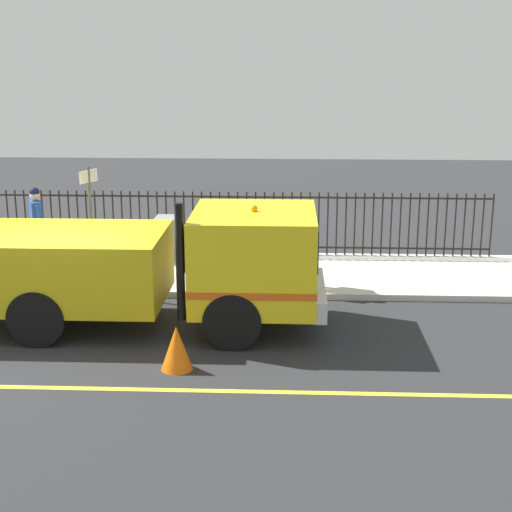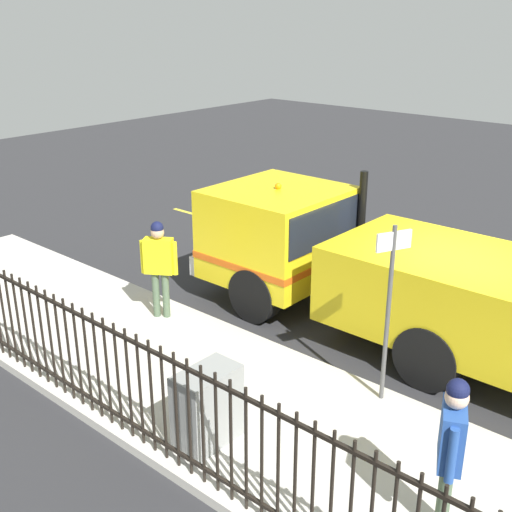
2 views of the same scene
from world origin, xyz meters
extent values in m
plane|color=#2B2B2D|center=(0.00, 0.00, 0.00)|extent=(44.18, 44.18, 0.00)
cube|color=beige|center=(3.48, 0.00, 0.06)|extent=(3.12, 20.08, 0.13)
cube|color=yellow|center=(-2.26, 0.00, 0.00)|extent=(0.12, 18.07, 0.01)
cube|color=yellow|center=(0.36, -3.30, 1.29)|extent=(2.22, 2.09, 1.61)
cube|color=black|center=(0.36, -3.30, 1.64)|extent=(2.04, 2.14, 0.71)
cube|color=gold|center=(0.36, 0.23, 1.09)|extent=(2.22, 3.92, 1.21)
cube|color=silver|center=(0.36, -4.42, 0.63)|extent=(2.11, 0.20, 0.36)
cube|color=#DB5914|center=(0.36, -3.30, 0.93)|extent=(2.24, 2.11, 0.12)
cylinder|color=black|center=(1.35, -2.98, 0.48)|extent=(0.30, 0.96, 0.96)
cylinder|color=black|center=(-0.63, -2.98, 0.48)|extent=(0.30, 0.96, 0.96)
cylinder|color=black|center=(1.35, 0.23, 0.48)|extent=(0.30, 0.96, 0.96)
cylinder|color=black|center=(-0.63, 0.23, 0.48)|extent=(0.30, 0.96, 0.96)
sphere|color=orange|center=(0.36, -3.30, 2.14)|extent=(0.12, 0.12, 0.12)
cylinder|color=black|center=(-0.60, -2.15, 1.45)|extent=(0.14, 0.14, 1.93)
cube|color=yellow|center=(2.46, -4.12, 1.23)|extent=(0.44, 0.52, 0.60)
sphere|color=tan|center=(2.46, -4.12, 1.64)|extent=(0.22, 0.22, 0.22)
sphere|color=#14193F|center=(2.46, -4.12, 1.72)|extent=(0.21, 0.21, 0.21)
cylinder|color=#4C6047|center=(2.51, -4.19, 0.53)|extent=(0.12, 0.12, 0.80)
cylinder|color=#4C6047|center=(2.42, -4.05, 0.53)|extent=(0.12, 0.12, 0.80)
cylinder|color=yellow|center=(2.61, -4.34, 1.20)|extent=(0.09, 0.09, 0.57)
cylinder|color=yellow|center=(2.32, -3.89, 1.20)|extent=(0.09, 0.09, 0.57)
cube|color=#264C99|center=(3.82, 1.66, 1.25)|extent=(0.54, 0.41, 0.61)
sphere|color=beige|center=(3.82, 1.66, 1.67)|extent=(0.23, 0.23, 0.23)
sphere|color=#14193F|center=(3.82, 1.66, 1.75)|extent=(0.22, 0.22, 0.22)
cylinder|color=#4C6047|center=(3.74, 1.62, 0.54)|extent=(0.12, 0.12, 0.82)
cylinder|color=#4C6047|center=(3.90, 1.70, 0.54)|extent=(0.12, 0.12, 0.82)
cylinder|color=#264C99|center=(3.57, 1.54, 1.22)|extent=(0.09, 0.09, 0.58)
cylinder|color=#264C99|center=(4.07, 1.78, 1.22)|extent=(0.09, 0.09, 0.58)
cylinder|color=black|center=(4.90, -4.79, 0.86)|extent=(0.04, 0.04, 1.47)
cylinder|color=black|center=(4.90, -4.58, 0.86)|extent=(0.04, 0.04, 1.47)
cylinder|color=black|center=(4.90, -4.37, 0.86)|extent=(0.04, 0.04, 1.47)
cylinder|color=black|center=(4.90, -4.16, 0.86)|extent=(0.04, 0.04, 1.47)
cylinder|color=black|center=(4.90, -3.96, 0.86)|extent=(0.04, 0.04, 1.47)
cylinder|color=black|center=(4.90, -3.75, 0.86)|extent=(0.04, 0.04, 1.47)
cylinder|color=black|center=(4.90, -3.54, 0.86)|extent=(0.04, 0.04, 1.47)
cylinder|color=black|center=(4.90, -3.33, 0.86)|extent=(0.04, 0.04, 1.47)
cylinder|color=black|center=(4.90, -3.12, 0.86)|extent=(0.04, 0.04, 1.47)
cylinder|color=black|center=(4.90, -2.91, 0.86)|extent=(0.04, 0.04, 1.47)
cylinder|color=black|center=(4.90, -2.71, 0.86)|extent=(0.04, 0.04, 1.47)
cylinder|color=black|center=(4.90, -2.50, 0.86)|extent=(0.04, 0.04, 1.47)
cylinder|color=black|center=(4.90, -2.29, 0.86)|extent=(0.04, 0.04, 1.47)
cylinder|color=black|center=(4.90, -2.08, 0.86)|extent=(0.04, 0.04, 1.47)
cylinder|color=black|center=(4.90, -1.87, 0.86)|extent=(0.04, 0.04, 1.47)
cylinder|color=black|center=(4.90, -1.67, 0.86)|extent=(0.04, 0.04, 1.47)
cylinder|color=black|center=(4.90, -1.46, 0.86)|extent=(0.04, 0.04, 1.47)
cylinder|color=black|center=(4.90, -1.25, 0.86)|extent=(0.04, 0.04, 1.47)
cylinder|color=black|center=(4.90, -1.04, 0.86)|extent=(0.04, 0.04, 1.47)
cylinder|color=black|center=(4.90, -0.83, 0.86)|extent=(0.04, 0.04, 1.47)
cylinder|color=black|center=(4.90, -0.62, 0.86)|extent=(0.04, 0.04, 1.47)
cylinder|color=black|center=(4.90, -0.42, 0.86)|extent=(0.04, 0.04, 1.47)
cylinder|color=black|center=(4.90, -0.21, 0.86)|extent=(0.04, 0.04, 1.47)
cylinder|color=black|center=(4.90, 0.00, 0.86)|extent=(0.04, 0.04, 1.47)
cylinder|color=black|center=(4.90, 0.21, 0.86)|extent=(0.04, 0.04, 1.47)
cylinder|color=black|center=(4.90, 0.42, 0.86)|extent=(0.04, 0.04, 1.47)
cylinder|color=black|center=(4.90, 0.62, 0.86)|extent=(0.04, 0.04, 1.47)
cylinder|color=black|center=(4.90, 0.83, 0.86)|extent=(0.04, 0.04, 1.47)
cylinder|color=black|center=(4.90, 1.04, 0.86)|extent=(0.04, 0.04, 1.47)
cylinder|color=black|center=(4.90, 1.25, 0.86)|extent=(0.04, 0.04, 1.47)
cube|color=black|center=(4.90, 0.00, 1.48)|extent=(0.04, 17.07, 0.04)
cube|color=black|center=(4.90, 0.00, 0.30)|extent=(0.04, 17.07, 0.04)
cube|color=gray|center=(4.36, -1.10, 0.61)|extent=(0.80, 0.47, 0.97)
cone|color=orange|center=(-1.51, -2.20, 0.35)|extent=(0.49, 0.49, 0.70)
cylinder|color=#4C4C4C|center=(2.17, 0.00, 1.35)|extent=(0.06, 0.06, 2.45)
cube|color=white|center=(2.17, 0.00, 2.38)|extent=(0.46, 0.24, 0.24)
camera|label=1|loc=(-12.18, -3.88, 4.71)|focal=53.00mm
camera|label=2|loc=(8.85, 3.57, 5.01)|focal=44.87mm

